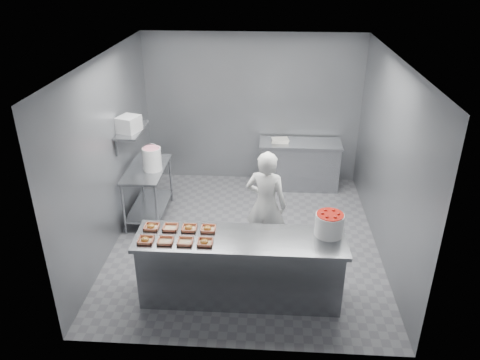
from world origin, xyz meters
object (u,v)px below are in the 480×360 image
at_px(service_counter, 240,268).
at_px(tray_2, 185,242).
at_px(tray_1, 165,241).
at_px(tray_4, 151,227).
at_px(back_counter, 299,165).
at_px(appliance, 129,124).
at_px(strawberry_tub, 329,224).
at_px(tray_5, 170,228).
at_px(worker, 266,205).
at_px(prep_table, 148,185).
at_px(tray_7, 208,229).
at_px(glaze_bucket, 152,158).
at_px(tray_3, 205,242).
at_px(tray_0, 146,240).
at_px(tray_6, 189,228).

relative_size(service_counter, tray_2, 13.88).
xyz_separation_m(tray_1, tray_4, (-0.24, 0.30, 0.00)).
bearing_deg(back_counter, appliance, -152.43).
bearing_deg(strawberry_tub, tray_5, 179.95).
bearing_deg(tray_1, appliance, 115.05).
height_order(worker, strawberry_tub, worker).
height_order(prep_table, tray_2, tray_2).
bearing_deg(tray_7, glaze_bucket, 122.41).
height_order(tray_1, strawberry_tub, strawberry_tub).
height_order(service_counter, appliance, appliance).
distance_m(prep_table, tray_4, 1.90).
height_order(tray_3, tray_4, same).
bearing_deg(tray_0, back_counter, 59.09).
distance_m(tray_7, worker, 1.12).
bearing_deg(glaze_bucket, worker, -26.03).
bearing_deg(worker, tray_2, 65.74).
bearing_deg(strawberry_tub, tray_1, -171.32).
height_order(prep_table, back_counter, same).
height_order(back_counter, tray_6, tray_6).
relative_size(tray_7, worker, 0.11).
bearing_deg(tray_7, prep_table, 124.44).
xyz_separation_m(service_counter, prep_table, (-1.65, 1.95, 0.14)).
relative_size(tray_6, glaze_bucket, 0.41).
xyz_separation_m(service_counter, strawberry_tub, (1.08, 0.15, 0.60)).
distance_m(tray_2, tray_3, 0.24).
xyz_separation_m(worker, glaze_bucket, (-1.83, 0.89, 0.28)).
bearing_deg(glaze_bucket, tray_3, -61.59).
bearing_deg(strawberry_tub, worker, 132.33).
distance_m(service_counter, back_counter, 3.37).
xyz_separation_m(tray_1, tray_5, (0.00, 0.30, 0.00)).
xyz_separation_m(tray_4, strawberry_tub, (2.22, -0.00, 0.13)).
distance_m(service_counter, tray_2, 0.82).
relative_size(tray_5, worker, 0.11).
xyz_separation_m(tray_1, tray_7, (0.48, 0.30, 0.00)).
bearing_deg(service_counter, glaze_bucket, 128.79).
height_order(tray_6, strawberry_tub, strawberry_tub).
bearing_deg(tray_2, tray_6, 90.57).
bearing_deg(strawberry_tub, tray_7, 179.94).
relative_size(tray_3, tray_6, 1.00).
bearing_deg(tray_4, glaze_bucket, 102.54).
xyz_separation_m(tray_3, glaze_bucket, (-1.11, 2.05, 0.17)).
distance_m(tray_4, glaze_bucket, 1.80).
height_order(tray_3, strawberry_tub, strawberry_tub).
height_order(tray_6, appliance, appliance).
bearing_deg(tray_7, worker, 49.97).
xyz_separation_m(tray_4, tray_7, (0.72, 0.00, 0.00)).
height_order(prep_table, strawberry_tub, strawberry_tub).
distance_m(tray_3, worker, 1.37).
relative_size(tray_5, appliance, 0.58).
bearing_deg(tray_2, tray_1, 180.00).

